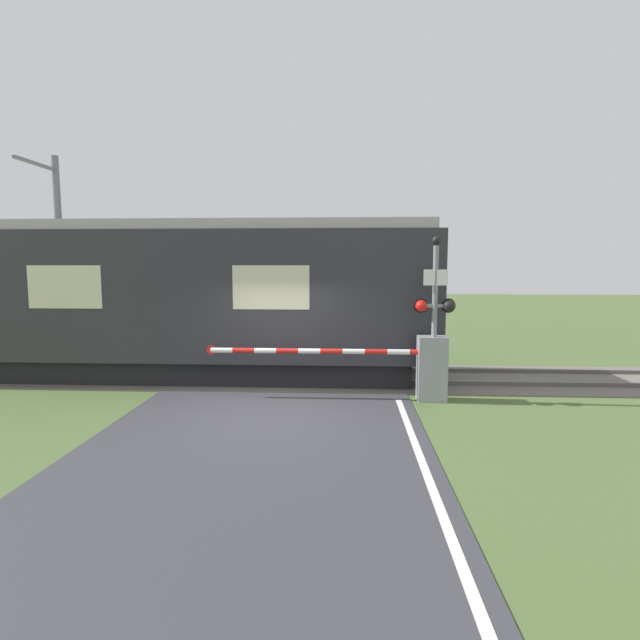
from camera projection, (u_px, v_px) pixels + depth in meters
The scene contains 6 objects.
ground_plane at pixel (272, 413), 9.64m from camera, with size 80.00×80.00×0.00m, color #4C6033.
track_bed at pixel (290, 376), 12.71m from camera, with size 36.00×3.20×0.13m.
train at pixel (97, 299), 12.76m from camera, with size 17.14×2.86×3.89m.
crossing_barrier at pixel (416, 366), 10.51m from camera, with size 5.11×0.44×1.36m.
signal_post at pixel (435, 309), 10.30m from camera, with size 0.87×0.26×3.44m.
catenary_pole at pixel (59, 255), 14.54m from camera, with size 0.20×1.90×5.97m.
Camera 1 is at (1.42, -9.32, 2.86)m, focal length 28.00 mm.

